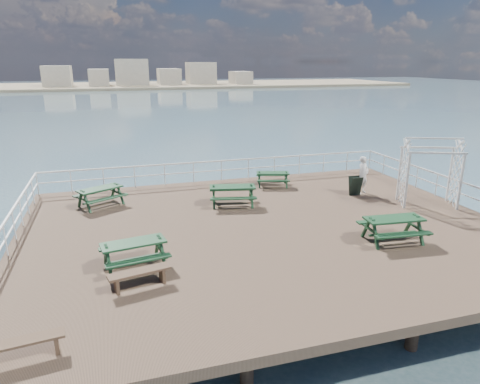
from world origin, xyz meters
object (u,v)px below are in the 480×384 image
object	(u,v)px
flat_bench_far	(25,344)
flat_bench_near	(139,275)
picnic_table_a	(100,193)
trellis_arbor	(429,175)
person	(363,175)
picnic_table_b	(273,176)
picnic_table_d	(134,249)
picnic_table_c	(232,191)
picnic_table_e	(394,224)

from	to	relation	value
flat_bench_far	flat_bench_near	bearing A→B (deg)	36.17
picnic_table_a	trellis_arbor	bearing A→B (deg)	-44.56
person	flat_bench_near	bearing A→B (deg)	-170.56
picnic_table_b	person	bearing A→B (deg)	-16.54
flat_bench_far	picnic_table_a	bearing A→B (deg)	74.82
picnic_table_b	flat_bench_near	world-z (taller)	picnic_table_b
picnic_table_d	person	size ratio (longest dim) A/B	1.20
picnic_table_c	picnic_table_d	xyz separation A→B (m)	(-4.44, -4.83, -0.02)
picnic_table_d	trellis_arbor	size ratio (longest dim) A/B	0.72
picnic_table_c	flat_bench_far	size ratio (longest dim) A/B	1.39
picnic_table_a	picnic_table_c	size ratio (longest dim) A/B	1.05
picnic_table_d	flat_bench_near	size ratio (longest dim) A/B	1.21
picnic_table_c	picnic_table_d	size ratio (longest dim) A/B	1.06
picnic_table_d	flat_bench_near	xyz separation A→B (m)	(0.06, -1.29, -0.22)
picnic_table_a	flat_bench_far	distance (m)	10.10
picnic_table_d	flat_bench_far	xyz separation A→B (m)	(-2.44, -3.66, -0.25)
flat_bench_near	picnic_table_b	bearing A→B (deg)	37.64
picnic_table_c	picnic_table_e	size ratio (longest dim) A/B	1.05
flat_bench_near	picnic_table_e	bearing A→B (deg)	-7.34
picnic_table_e	trellis_arbor	size ratio (longest dim) A/B	0.72
flat_bench_far	trellis_arbor	distance (m)	16.23
person	picnic_table_d	bearing A→B (deg)	-176.20
picnic_table_a	person	bearing A→B (deg)	-36.23
trellis_arbor	person	xyz separation A→B (m)	(-1.77, 2.31, -0.43)
flat_bench_near	flat_bench_far	size ratio (longest dim) A/B	1.08
picnic_table_d	picnic_table_c	bearing A→B (deg)	38.28
picnic_table_d	flat_bench_far	distance (m)	4.41
picnic_table_a	person	world-z (taller)	person
picnic_table_d	picnic_table_e	distance (m)	8.71
picnic_table_b	trellis_arbor	bearing A→B (deg)	-24.34
picnic_table_c	person	distance (m)	6.36
picnic_table_a	flat_bench_near	world-z (taller)	picnic_table_a
trellis_arbor	flat_bench_near	bearing A→B (deg)	-141.38
person	picnic_table_e	bearing A→B (deg)	-131.53
flat_bench_far	picnic_table_c	bearing A→B (deg)	43.72
picnic_table_b	trellis_arbor	xyz separation A→B (m)	(5.39, -4.67, 0.81)
picnic_table_a	picnic_table_d	world-z (taller)	picnic_table_d
picnic_table_c	picnic_table_a	bearing A→B (deg)	176.58
picnic_table_e	person	distance (m)	5.73
picnic_table_b	flat_bench_far	world-z (taller)	picnic_table_b
picnic_table_a	flat_bench_far	world-z (taller)	picnic_table_a
flat_bench_near	trellis_arbor	bearing A→B (deg)	4.52
picnic_table_a	picnic_table_e	size ratio (longest dim) A/B	1.10
picnic_table_d	flat_bench_far	world-z (taller)	picnic_table_d
picnic_table_a	picnic_table_d	xyz separation A→B (m)	(1.05, -6.34, 0.01)
picnic_table_a	picnic_table_e	bearing A→B (deg)	-63.95
picnic_table_c	trellis_arbor	bearing A→B (deg)	-4.43
picnic_table_e	flat_bench_far	xyz separation A→B (m)	(-11.13, -3.09, -0.28)
picnic_table_b	picnic_table_d	bearing A→B (deg)	-118.65
picnic_table_d	picnic_table_e	world-z (taller)	picnic_table_e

